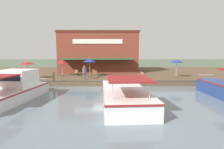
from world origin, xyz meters
name	(u,v)px	position (x,y,z in m)	size (l,w,h in m)	color
ground_plane	(104,87)	(0.00, 0.00, 0.00)	(220.00, 220.00, 0.00)	#4C5B47
quay_deck	(106,74)	(-11.00, 0.00, 0.30)	(22.00, 56.00, 0.60)	brown
quay_edge_fender	(104,81)	(-0.10, 0.00, 0.65)	(0.20, 50.40, 0.10)	#2D2D33
waterfront_restaurant	(100,52)	(-13.23, -1.33, 4.02)	(10.86, 13.39, 6.83)	brown
patio_umbrella_back_row	(90,60)	(-4.78, -2.16, 2.81)	(1.86, 1.86, 2.48)	#B7B7B7
patio_umbrella_by_entrance	(62,62)	(-5.76, -6.20, 2.53)	(1.80, 1.80, 2.18)	#B7B7B7
patio_umbrella_mid_patio_left	(177,61)	(-3.76, 9.46, 2.73)	(1.76, 1.76, 2.38)	#B7B7B7
patio_umbrella_mid_patio_right	(27,63)	(-2.53, -9.67, 2.56)	(1.92, 1.92, 2.18)	#B7B7B7
cafe_chair_facing_river	(142,75)	(-2.32, 4.61, 1.08)	(0.55, 0.55, 0.85)	brown
cafe_chair_mid_patio	(76,72)	(-5.49, -4.22, 1.08)	(0.59, 0.59, 0.85)	brown
cafe_chair_back_row_seat	(94,72)	(-6.38, -1.77, 1.08)	(0.56, 0.56, 0.85)	brown
cafe_chair_under_first_umbrella	(95,74)	(-4.03, -1.35, 1.08)	(0.48, 0.48, 0.85)	brown
cafe_chair_far_corner_seat	(13,76)	(-1.44, -10.90, 1.08)	(0.56, 0.56, 0.85)	brown
person_mid_patio	(84,71)	(-1.62, -2.42, 1.65)	(0.47, 0.47, 1.68)	#4C4C56
motorboat_nearest_quay	(123,93)	(5.89, 1.68, 0.69)	(9.53, 3.50, 2.14)	white
motorboat_fourth_along	(14,89)	(5.18, -7.15, 0.84)	(9.04, 3.96, 2.29)	white
motorboat_outer_channel	(220,88)	(4.24, 10.36, 0.75)	(6.83, 2.11, 2.43)	navy
mooring_post	(54,77)	(-0.35, -5.72, 1.13)	(0.22, 0.22, 1.04)	#473323
tree_upstream_bank	(83,44)	(-16.71, -4.88, 5.66)	(4.28, 4.08, 7.22)	brown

